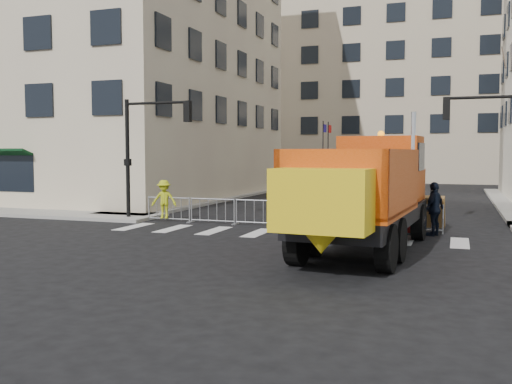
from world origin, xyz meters
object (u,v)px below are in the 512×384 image
(plow_truck, at_px, (364,190))
(worker, at_px, (164,199))
(cop_b, at_px, (363,210))
(cop_c, at_px, (434,209))
(newspaper_box, at_px, (412,217))
(cop_a, at_px, (400,210))

(plow_truck, height_order, worker, plow_truck)
(cop_b, xyz_separation_m, cop_c, (2.58, 0.00, 0.15))
(cop_b, relative_size, newspaper_box, 1.52)
(worker, distance_m, newspaper_box, 10.64)
(cop_b, xyz_separation_m, newspaper_box, (1.82, -0.50, -0.14))
(cop_c, bearing_deg, newspaper_box, -30.83)
(newspaper_box, bearing_deg, cop_c, 54.67)
(cop_a, bearing_deg, newspaper_box, 132.28)
(newspaper_box, bearing_deg, worker, -163.56)
(worker, relative_size, newspaper_box, 1.53)
(plow_truck, height_order, newspaper_box, plow_truck)
(cop_a, relative_size, newspaper_box, 1.65)
(plow_truck, distance_m, cop_b, 4.57)
(cop_a, bearing_deg, worker, -2.01)
(newspaper_box, bearing_deg, cop_b, -173.91)
(cop_a, height_order, cop_c, cop_c)
(newspaper_box, bearing_deg, cop_a, 153.33)
(worker, bearing_deg, cop_a, -17.82)
(worker, bearing_deg, cop_b, -18.20)
(cop_c, bearing_deg, cop_b, -64.05)
(worker, xyz_separation_m, newspaper_box, (10.59, -0.93, -0.29))
(cop_b, bearing_deg, newspaper_box, -170.40)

